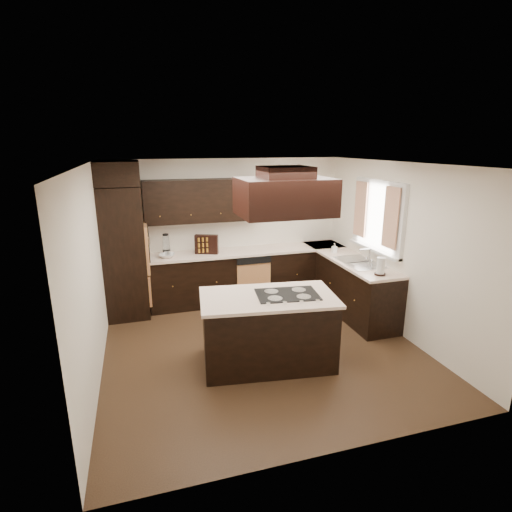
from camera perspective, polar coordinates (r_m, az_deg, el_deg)
name	(u,v)px	position (r m, az deg, el deg)	size (l,w,h in m)	color
floor	(261,347)	(5.74, 0.77, -12.88)	(4.20, 4.20, 0.02)	brown
ceiling	(262,163)	(5.05, 0.88, 13.12)	(4.20, 4.20, 0.02)	white
wall_back	(227,229)	(7.24, -4.18, 3.81)	(4.20, 0.02, 2.50)	white
wall_front	(337,330)	(3.43, 11.55, -10.34)	(4.20, 0.02, 2.50)	white
wall_left	(90,276)	(5.07, -22.61, -2.61)	(0.02, 4.20, 2.50)	white
wall_right	(399,249)	(6.20, 19.78, 0.88)	(0.02, 4.20, 2.50)	white
oven_column	(124,253)	(6.73, -18.28, 0.47)	(0.65, 0.75, 2.12)	black
wall_oven_face	(147,247)	(6.71, -15.35, 1.20)	(0.05, 0.62, 0.78)	#DE9357
base_cabinets_back	(233,277)	(7.17, -3.24, -3.01)	(2.93, 0.60, 0.88)	black
base_cabinets_right	(346,284)	(6.99, 12.80, -3.89)	(0.60, 2.40, 0.88)	black
countertop_back	(233,252)	(7.02, -3.27, 0.51)	(2.93, 0.63, 0.04)	#FBDDC7
countertop_right	(347,258)	(6.84, 12.92, -0.27)	(0.63, 2.40, 0.04)	#FBDDC7
upper_cabinets	(204,201)	(6.89, -7.47, 7.84)	(2.00, 0.34, 0.72)	black
dishwasher_front	(254,283)	(6.98, -0.32, -3.88)	(0.60, 0.05, 0.72)	#DE9357
window_frame	(378,216)	(6.54, 17.00, 5.45)	(0.06, 1.32, 1.12)	white
window_pane	(379,216)	(6.55, 17.21, 5.45)	(0.00, 1.20, 1.00)	white
curtain_left	(391,218)	(6.15, 18.70, 5.17)	(0.02, 0.34, 0.90)	#FBDDBE
curtain_right	(360,209)	(6.85, 14.70, 6.49)	(0.02, 0.34, 0.90)	#FBDDBE
sink_rim	(359,262)	(6.55, 14.53, -0.87)	(0.52, 0.84, 0.01)	silver
island	(268,331)	(5.17, 1.69, -10.68)	(1.61, 0.88, 0.88)	black
island_top	(268,297)	(4.98, 1.73, -5.94)	(1.67, 0.94, 0.04)	#FBDDC7
cooktop	(287,294)	(5.02, 4.49, -5.49)	(0.76, 0.51, 0.01)	black
range_hood	(285,197)	(4.59, 4.14, 8.43)	(1.05, 0.72, 0.42)	black
hood_duct	(285,172)	(4.56, 4.21, 11.86)	(0.55, 0.50, 0.13)	black
blender_base	(167,253)	(6.86, -12.64, 0.39)	(0.15, 0.15, 0.10)	silver
blender_pitcher	(166,243)	(6.81, -12.73, 1.85)	(0.13, 0.13, 0.26)	silver
spice_rack	(207,244)	(6.87, -7.08, 1.66)	(0.39, 0.10, 0.33)	black
mixing_bowl	(167,256)	(6.78, -12.60, 0.05)	(0.26, 0.26, 0.06)	white
soap_bottle	(334,248)	(7.02, 11.15, 1.12)	(0.08, 0.08, 0.17)	white
paper_towel	(381,266)	(5.98, 17.37, -1.42)	(0.12, 0.12, 0.26)	white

